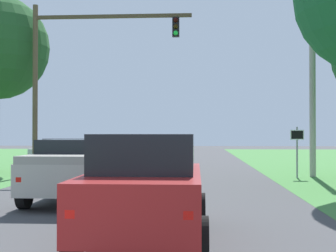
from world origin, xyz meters
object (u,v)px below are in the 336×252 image
(keep_moving_sign, at_px, (297,145))
(utility_pole_right, at_px, (312,86))
(red_suv_near, at_px, (146,185))
(traffic_light, at_px, (75,63))
(pickup_truck_lead, at_px, (76,169))
(crossing_suv_far, at_px, (77,154))

(keep_moving_sign, height_order, utility_pole_right, utility_pole_right)
(red_suv_near, bearing_deg, utility_pole_right, 65.33)
(red_suv_near, xyz_separation_m, traffic_light, (-4.87, 13.34, 4.28))
(pickup_truck_lead, xyz_separation_m, traffic_light, (-2.28, 8.48, 4.37))
(pickup_truck_lead, height_order, traffic_light, traffic_light)
(pickup_truck_lead, distance_m, traffic_light, 9.81)
(pickup_truck_lead, height_order, crossing_suv_far, pickup_truck_lead)
(pickup_truck_lead, bearing_deg, utility_pole_right, 44.43)
(red_suv_near, xyz_separation_m, crossing_suv_far, (-5.32, 15.61, -0.12))
(keep_moving_sign, bearing_deg, pickup_truck_lead, -135.09)
(traffic_light, distance_m, utility_pole_right, 11.10)
(keep_moving_sign, bearing_deg, traffic_light, 176.68)
(red_suv_near, distance_m, traffic_light, 14.83)
(keep_moving_sign, distance_m, crossing_suv_far, 11.04)
(red_suv_near, height_order, traffic_light, traffic_light)
(pickup_truck_lead, relative_size, utility_pole_right, 0.58)
(utility_pole_right, bearing_deg, keep_moving_sign, -140.45)
(keep_moving_sign, relative_size, utility_pole_right, 0.27)
(traffic_light, relative_size, keep_moving_sign, 3.56)
(red_suv_near, relative_size, crossing_suv_far, 0.97)
(crossing_suv_far, bearing_deg, keep_moving_sign, -15.03)
(traffic_light, xyz_separation_m, keep_moving_sign, (10.20, -0.59, -3.85))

